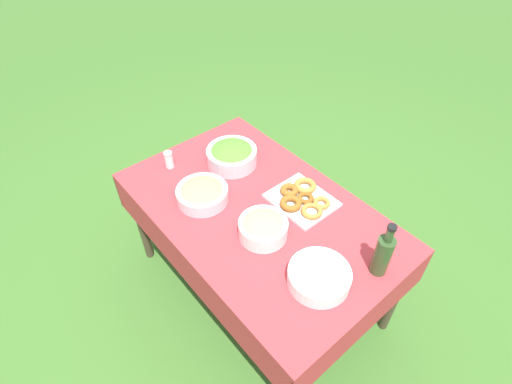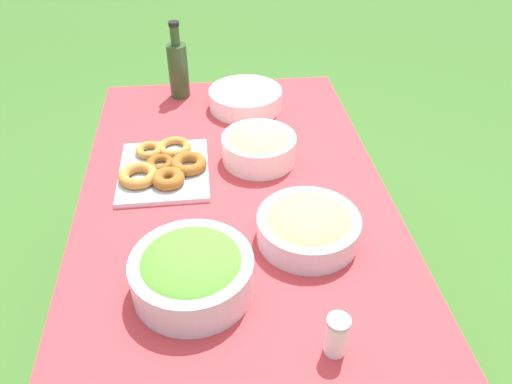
# 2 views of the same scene
# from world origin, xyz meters

# --- Properties ---
(ground_plane) EXTENTS (14.00, 14.00, 0.00)m
(ground_plane) POSITION_xyz_m (0.00, 0.00, 0.00)
(ground_plane) COLOR #3D6B28
(picnic_table) EXTENTS (1.46, 0.90, 0.72)m
(picnic_table) POSITION_xyz_m (0.00, 0.00, 0.63)
(picnic_table) COLOR #B73338
(picnic_table) RESTS_ON ground_plane
(salad_bowl) EXTENTS (0.28, 0.28, 0.12)m
(salad_bowl) POSITION_xyz_m (0.38, -0.12, 0.78)
(salad_bowl) COLOR silver
(salad_bowl) RESTS_ON picnic_table
(pasta_bowl) EXTENTS (0.23, 0.23, 0.11)m
(pasta_bowl) POSITION_xyz_m (-0.14, 0.09, 0.77)
(pasta_bowl) COLOR white
(pasta_bowl) RESTS_ON picnic_table
(donut_platter) EXTENTS (0.34, 0.30, 0.05)m
(donut_platter) POSITION_xyz_m (-0.10, -0.21, 0.74)
(donut_platter) COLOR silver
(donut_platter) RESTS_ON picnic_table
(plate_stack) EXTENTS (0.27, 0.27, 0.07)m
(plate_stack) POSITION_xyz_m (-0.50, 0.08, 0.75)
(plate_stack) COLOR white
(plate_stack) RESTS_ON picnic_table
(olive_oil_bottle) EXTENTS (0.08, 0.08, 0.29)m
(olive_oil_bottle) POSITION_xyz_m (-0.62, -0.16, 0.83)
(olive_oil_bottle) COLOR #2D4723
(olive_oil_bottle) RESTS_ON picnic_table
(bread_bowl) EXTENTS (0.27, 0.27, 0.09)m
(bread_bowl) POSITION_xyz_m (0.24, 0.18, 0.76)
(bread_bowl) COLOR silver
(bread_bowl) RESTS_ON picnic_table
(salt_shaker) EXTENTS (0.05, 0.05, 0.10)m
(salt_shaker) POSITION_xyz_m (0.58, 0.17, 0.77)
(salt_shaker) COLOR white
(salt_shaker) RESTS_ON picnic_table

